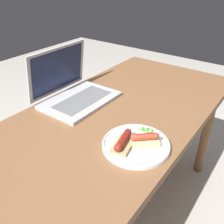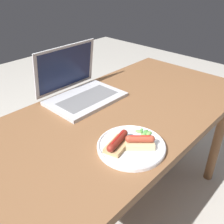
# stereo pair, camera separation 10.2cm
# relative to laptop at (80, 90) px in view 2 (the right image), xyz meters

# --- Properties ---
(ground_plane) EXTENTS (6.00, 6.00, 0.00)m
(ground_plane) POSITION_rel_laptop_xyz_m (0.03, -0.24, -0.75)
(ground_plane) COLOR #B7B2A8
(desk) EXTENTS (1.46, 0.71, 0.70)m
(desk) POSITION_rel_laptop_xyz_m (0.03, -0.24, -0.13)
(desk) COLOR brown
(desk) RESTS_ON ground_plane
(laptop) EXTENTS (0.36, 0.29, 0.25)m
(laptop) POSITION_rel_laptop_xyz_m (0.00, 0.00, 0.00)
(laptop) COLOR #B7B7BC
(laptop) RESTS_ON desk
(plate) EXTENTS (0.25, 0.25, 0.02)m
(plate) POSITION_rel_laptop_xyz_m (-0.14, -0.44, -0.04)
(plate) COLOR silver
(plate) RESTS_ON desk
(sausage_toast_left) EXTENTS (0.13, 0.09, 0.05)m
(sausage_toast_left) POSITION_rel_laptop_xyz_m (-0.18, -0.41, -0.01)
(sausage_toast_left) COLOR tan
(sausage_toast_left) RESTS_ON plate
(sausage_toast_middle) EXTENTS (0.11, 0.12, 0.05)m
(sausage_toast_middle) POSITION_rel_laptop_xyz_m (-0.12, -0.47, -0.01)
(sausage_toast_middle) COLOR #D6B784
(sausage_toast_middle) RESTS_ON plate
(salad_pile) EXTENTS (0.07, 0.07, 0.01)m
(salad_pile) POSITION_rel_laptop_xyz_m (-0.05, -0.44, -0.03)
(salad_pile) COLOR #709E4C
(salad_pile) RESTS_ON plate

